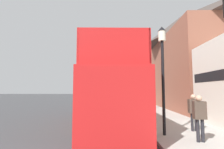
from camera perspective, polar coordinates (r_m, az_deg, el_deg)
ground_plane at (r=24.41m, az=-7.33°, el=-9.92°), size 144.00×144.00×0.00m
sidewalk at (r=21.46m, az=10.24°, el=-10.36°), size 3.67×108.00×0.14m
brick_terrace_rear at (r=22.88m, az=22.11°, el=4.15°), size 6.00×17.50×11.19m
tour_bus at (r=10.96m, az=0.06°, el=-6.19°), size 2.80×11.08×4.17m
parked_car_ahead_of_bus at (r=19.41m, az=2.17°, el=-9.11°), size 1.97×3.97×1.49m
pedestrian_second at (r=7.46m, az=26.68°, el=-11.33°), size 0.45×0.25×1.72m
pedestrian_third at (r=9.27m, az=25.07°, el=-10.11°), size 0.45×0.25×1.71m
lamp_post_nearest at (r=8.08m, az=16.17°, el=4.86°), size 0.35×0.35×4.77m
lamp_post_second at (r=16.96m, az=8.45°, el=-0.19°), size 0.35×0.35×4.89m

